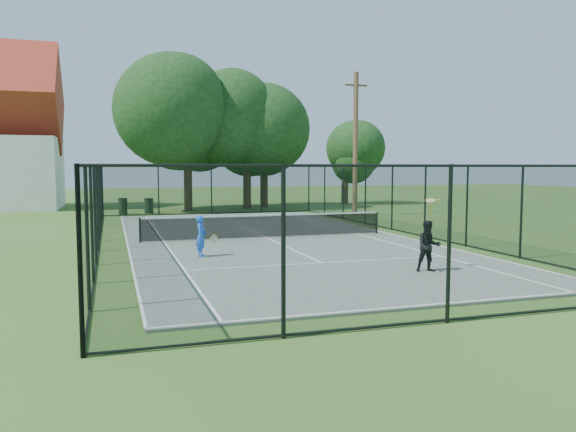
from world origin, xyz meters
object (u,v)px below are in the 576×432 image
object	(u,v)px
utility_pole	(355,144)
player_black	(429,246)
tennis_net	(266,225)
player_blue	(201,236)
trash_bin_right	(149,206)
trash_bin_left	(123,206)

from	to	relation	value
utility_pole	player_black	world-z (taller)	utility_pole
tennis_net	player_blue	world-z (taller)	player_blue
trash_bin_right	utility_pole	distance (m)	13.55
tennis_net	trash_bin_right	bearing A→B (deg)	104.53
utility_pole	player_blue	size ratio (longest dim) A/B	6.35
trash_bin_left	player_black	distance (m)	24.08
tennis_net	utility_pole	xyz separation A→B (m)	(8.02, 9.00, 3.76)
player_blue	trash_bin_right	bearing A→B (deg)	91.45
trash_bin_right	player_blue	bearing A→B (deg)	-88.55
tennis_net	trash_bin_left	world-z (taller)	trash_bin_left
trash_bin_left	player_blue	world-z (taller)	player_blue
trash_bin_right	utility_pole	xyz separation A→B (m)	(11.78, -5.48, 3.84)
trash_bin_right	player_black	distance (m)	23.84
trash_bin_right	utility_pole	world-z (taller)	utility_pole
player_black	utility_pole	bearing A→B (deg)	71.97
utility_pole	trash_bin_left	bearing A→B (deg)	158.55
tennis_net	trash_bin_right	size ratio (longest dim) A/B	10.27
trash_bin_left	player_blue	xyz separation A→B (m)	(2.06, -18.33, 0.21)
trash_bin_left	player_blue	distance (m)	18.45
trash_bin_right	player_black	size ratio (longest dim) A/B	0.49
tennis_net	trash_bin_left	size ratio (longest dim) A/B	9.83
trash_bin_left	utility_pole	distance (m)	14.86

